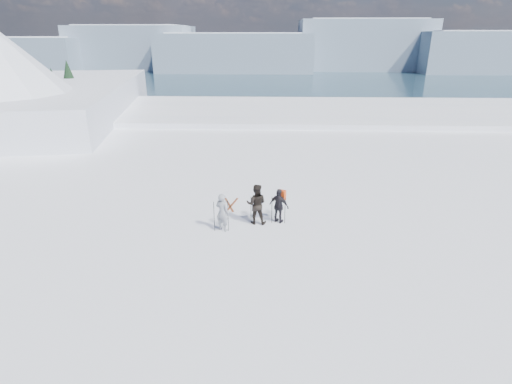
% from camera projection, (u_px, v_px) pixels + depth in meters
% --- Properties ---
extents(lake_basin, '(820.00, 820.00, 71.62)m').
position_uv_depth(lake_basin, '(281.00, 172.00, 43.88)').
color(lake_basin, white).
rests_on(lake_basin, ground).
extents(far_mountain_range, '(770.00, 110.00, 53.00)m').
position_uv_depth(far_mountain_range, '(300.00, 48.00, 437.57)').
color(far_mountain_range, slate).
rests_on(far_mountain_range, ground).
extents(near_ridge, '(31.37, 35.68, 25.62)m').
position_uv_depth(near_ridge, '(34.00, 145.00, 43.04)').
color(near_ridge, white).
rests_on(near_ridge, ground).
extents(skier_grey, '(0.71, 0.63, 1.64)m').
position_uv_depth(skier_grey, '(222.00, 212.00, 16.44)').
color(skier_grey, gray).
rests_on(skier_grey, ground).
extents(skier_dark, '(0.92, 0.74, 1.79)m').
position_uv_depth(skier_dark, '(256.00, 204.00, 17.05)').
color(skier_dark, black).
rests_on(skier_dark, ground).
extents(skier_pack, '(0.98, 0.76, 1.54)m').
position_uv_depth(skier_pack, '(279.00, 206.00, 17.16)').
color(skier_pack, black).
rests_on(skier_pack, ground).
extents(backpack, '(0.38, 0.32, 0.46)m').
position_uv_depth(backpack, '(282.00, 182.00, 16.99)').
color(backpack, '#DF4315').
rests_on(backpack, skier_pack).
extents(ski_poles, '(2.97, 0.85, 1.37)m').
position_uv_depth(ski_poles, '(252.00, 212.00, 16.87)').
color(ski_poles, black).
rests_on(ski_poles, ground).
extents(skis_loose, '(0.69, 1.68, 0.03)m').
position_uv_depth(skis_loose, '(231.00, 205.00, 19.18)').
color(skis_loose, black).
rests_on(skis_loose, ground).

